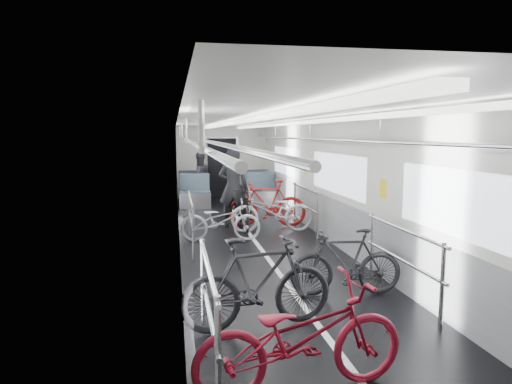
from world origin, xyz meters
TOP-DOWN VIEW (x-y plane):
  - car_shell at (0.00, 1.78)m, footprint 3.02×14.01m
  - bike_left_near at (-0.56, -4.78)m, footprint 1.90×0.83m
  - bike_left_mid at (-0.68, -3.47)m, footprint 1.78×0.71m
  - bike_left_far at (-0.67, 0.75)m, footprint 1.65×0.71m
  - bike_right_near at (0.66, -2.64)m, footprint 1.54×0.58m
  - bike_right_mid at (0.52, 1.38)m, footprint 1.84×0.73m
  - bike_right_far at (0.52, 1.98)m, footprint 1.88×0.76m
  - bike_aisle at (0.06, 1.99)m, footprint 0.82×1.85m
  - person_standing at (-0.24, 2.09)m, footprint 0.77×0.60m
  - person_seated at (-0.81, 6.04)m, footprint 0.92×0.82m

SIDE VIEW (x-z plane):
  - bike_left_far at x=-0.67m, z-range 0.00..0.84m
  - bike_right_near at x=0.66m, z-range 0.00..0.90m
  - bike_aisle at x=0.06m, z-range 0.00..0.94m
  - bike_right_mid at x=0.52m, z-range 0.00..0.95m
  - bike_left_near at x=-0.56m, z-range 0.00..0.97m
  - bike_left_mid at x=-0.68m, z-range 0.00..1.04m
  - bike_right_far at x=0.52m, z-range 0.00..1.10m
  - person_seated at x=-0.81m, z-range 0.00..1.58m
  - person_standing at x=-0.24m, z-range 0.00..1.86m
  - car_shell at x=0.00m, z-range -0.08..2.33m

